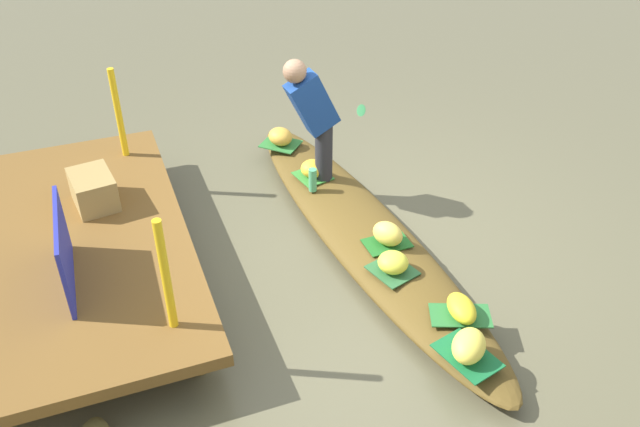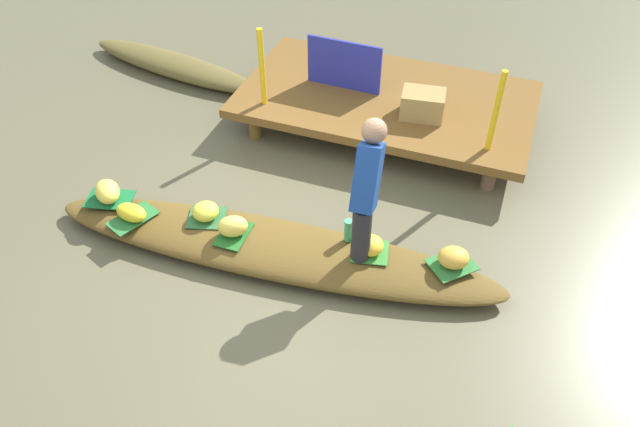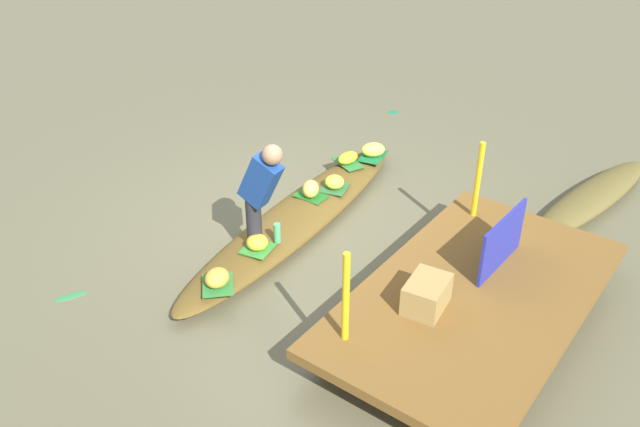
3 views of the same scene
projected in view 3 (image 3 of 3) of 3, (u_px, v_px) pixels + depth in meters
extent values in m
plane|color=brown|center=(298.00, 225.00, 7.76)|extent=(40.00, 40.00, 0.00)
cube|color=brown|center=(474.00, 296.00, 6.14)|extent=(3.20, 1.80, 0.10)
cylinder|color=brown|center=(464.00, 227.00, 7.48)|extent=(0.14, 0.14, 0.28)
cylinder|color=brown|center=(327.00, 358.00, 5.73)|extent=(0.14, 0.14, 0.28)
cylinder|color=brown|center=(595.00, 274.00, 6.75)|extent=(0.14, 0.14, 0.28)
ellipsoid|color=brown|center=(298.00, 218.00, 7.70)|extent=(4.17, 1.05, 0.21)
ellipsoid|color=brown|center=(592.00, 198.00, 8.08)|extent=(2.63, 0.90, 0.21)
cube|color=#378633|center=(258.00, 249.00, 6.98)|extent=(0.36, 0.35, 0.01)
ellipsoid|color=yellow|center=(257.00, 242.00, 6.94)|extent=(0.28, 0.28, 0.16)
cube|color=#2E7633|center=(218.00, 285.00, 6.47)|extent=(0.46, 0.46, 0.01)
ellipsoid|color=gold|center=(217.00, 278.00, 6.42)|extent=(0.32, 0.30, 0.17)
cube|color=#1F6222|center=(311.00, 196.00, 7.90)|extent=(0.25, 0.37, 0.01)
ellipsoid|color=#F2D253|center=(311.00, 189.00, 7.85)|extent=(0.32, 0.29, 0.19)
cube|color=#176633|center=(373.00, 156.00, 8.77)|extent=(0.48, 0.38, 0.01)
ellipsoid|color=#F9E151|center=(373.00, 150.00, 8.72)|extent=(0.37, 0.37, 0.18)
cube|color=#296E32|center=(348.00, 163.00, 8.61)|extent=(0.38, 0.49, 0.01)
ellipsoid|color=yellow|center=(348.00, 158.00, 8.57)|extent=(0.33, 0.22, 0.14)
cube|color=#2D6234|center=(334.00, 188.00, 8.06)|extent=(0.40, 0.38, 0.01)
ellipsoid|color=yellow|center=(334.00, 182.00, 8.02)|extent=(0.33, 0.33, 0.16)
cylinder|color=#28282D|center=(254.00, 221.00, 6.93)|extent=(0.16, 0.16, 0.55)
cube|color=navy|center=(261.00, 181.00, 6.61)|extent=(0.22, 0.49, 0.59)
sphere|color=#9E7556|center=(272.00, 155.00, 6.37)|extent=(0.20, 0.20, 0.20)
cylinder|color=#4BAC72|center=(277.00, 233.00, 7.04)|extent=(0.07, 0.07, 0.22)
cube|color=#272D9C|center=(502.00, 242.00, 6.31)|extent=(0.85, 0.06, 0.56)
cylinder|color=yellow|center=(478.00, 180.00, 7.01)|extent=(0.06, 0.06, 0.85)
cylinder|color=yellow|center=(346.00, 297.00, 5.37)|extent=(0.06, 0.06, 0.85)
cube|color=#A08348|center=(427.00, 294.00, 5.86)|extent=(0.48, 0.38, 0.28)
ellipsoid|color=#216E4A|center=(394.00, 112.00, 10.50)|extent=(0.20, 0.18, 0.01)
ellipsoid|color=#317D42|center=(71.00, 296.00, 6.66)|extent=(0.33, 0.23, 0.01)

